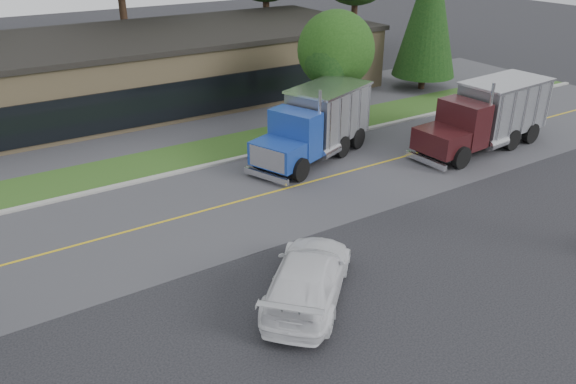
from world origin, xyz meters
The scene contains 12 objects.
ground centered at (0.00, 0.00, 0.00)m, with size 140.00×140.00×0.00m, color #35353B.
road centered at (0.00, 9.00, 0.00)m, with size 60.00×8.00×0.02m, color #535357.
center_line centered at (0.00, 9.00, 0.00)m, with size 60.00×0.12×0.01m, color gold.
curb centered at (0.00, 13.20, 0.00)m, with size 60.00×0.30×0.12m, color #9E9E99.
grass_verge centered at (0.00, 15.00, 0.00)m, with size 60.00×3.40×0.03m, color #316021.
far_parking centered at (0.00, 20.00, 0.00)m, with size 60.00×7.00×0.02m, color #535357.
strip_mall centered at (2.00, 26.00, 2.00)m, with size 32.00×12.00×4.00m, color #9B845F.
evergreen_right centered at (20.00, 18.00, 5.43)m, with size 4.35×4.35×9.88m.
tree_verge centered at (10.07, 15.05, 4.15)m, with size 4.57×4.31×6.52m.
dump_truck_blue centered at (6.41, 11.57, 1.80)m, with size 7.61×4.91×3.36m.
dump_truck_maroon centered at (14.69, 7.87, 1.80)m, with size 8.36×3.17×3.36m.
rally_car centered at (-0.72, 1.83, 0.78)m, with size 2.18×5.37×1.56m, color white.
Camera 1 is at (-9.04, -10.19, 10.79)m, focal length 35.00 mm.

